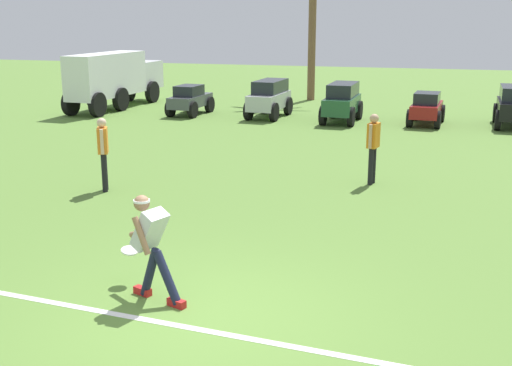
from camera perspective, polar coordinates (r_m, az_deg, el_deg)
name	(u,v)px	position (r m, az deg, el deg)	size (l,w,h in m)	color
ground_plane	(202,317)	(8.14, -4.81, -11.83)	(80.00, 80.00, 0.00)	#598134
field_line_paint	(193,328)	(7.89, -5.59, -12.73)	(23.22, 0.11, 0.01)	white
frisbee_thrower	(151,242)	(8.42, -9.32, -5.20)	(1.02, 0.70, 1.39)	#191E38
frisbee_in_flight	(130,251)	(9.10, -11.16, -5.91)	(0.34, 0.34, 0.07)	white
teammate_near_sideline	(373,142)	(14.25, 10.37, 3.60)	(0.27, 0.50, 1.56)	black
teammate_midfield	(103,147)	(13.83, -13.44, 3.10)	(0.32, 0.48, 1.56)	black
parked_car_slot_a	(190,99)	(24.30, -5.89, 7.40)	(1.21, 2.25, 1.10)	#474C51
parked_car_slot_b	(269,97)	(23.54, 1.19, 7.62)	(1.30, 2.46, 1.34)	#B7BABF
parked_car_slot_c	(342,101)	(22.66, 7.67, 7.22)	(1.22, 2.43, 1.34)	#235133
parked_car_slot_d	(427,108)	(22.69, 14.93, 6.46)	(1.25, 2.27, 1.10)	maroon
box_truck	(114,77)	(26.40, -12.47, 9.17)	(1.65, 5.95, 2.20)	silver
palm_tree_far_left	(313,4)	(28.38, 5.08, 15.56)	(3.50, 3.24, 6.74)	brown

